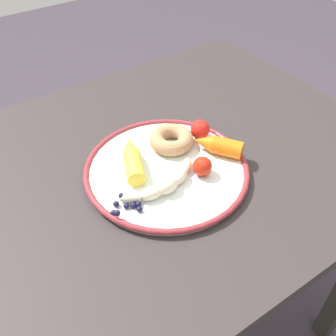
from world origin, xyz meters
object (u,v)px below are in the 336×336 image
(plate, at_px, (168,169))
(carrot_orange, at_px, (218,145))
(tomato_mid, at_px, (199,128))
(dining_table, at_px, (156,196))
(blueberry_pile, at_px, (127,206))
(donut, at_px, (171,140))
(banana, at_px, (165,184))
(carrot_yellow, at_px, (132,158))
(tomato_near, at_px, (202,166))

(plate, xyz_separation_m, carrot_orange, (0.11, -0.02, 0.02))
(tomato_mid, bearing_deg, plate, -157.27)
(dining_table, bearing_deg, blueberry_pile, -142.29)
(donut, height_order, blueberry_pile, donut)
(banana, distance_m, blueberry_pile, 0.09)
(carrot_orange, bearing_deg, tomato_mid, 88.73)
(dining_table, bearing_deg, plate, -85.05)
(dining_table, bearing_deg, carrot_yellow, 174.89)
(dining_table, height_order, tomato_near, tomato_near)
(plate, bearing_deg, carrot_yellow, 137.72)
(banana, height_order, tomato_near, tomato_near)
(carrot_yellow, height_order, blueberry_pile, carrot_yellow)
(plate, height_order, tomato_mid, tomato_mid)
(plate, height_order, carrot_yellow, carrot_yellow)
(carrot_yellow, bearing_deg, dining_table, -5.11)
(plate, distance_m, carrot_yellow, 0.08)
(dining_table, height_order, carrot_yellow, carrot_yellow)
(banana, bearing_deg, tomato_mid, 31.20)
(carrot_orange, bearing_deg, carrot_yellow, 158.33)
(plate, height_order, carrot_orange, carrot_orange)
(carrot_yellow, height_order, tomato_mid, tomato_mid)
(plate, xyz_separation_m, blueberry_pile, (-0.12, -0.05, 0.01))
(plate, bearing_deg, blueberry_pile, -158.66)
(plate, height_order, banana, banana)
(plate, bearing_deg, tomato_mid, 22.73)
(banana, relative_size, tomato_near, 4.69)
(banana, bearing_deg, dining_table, 68.71)
(carrot_yellow, distance_m, donut, 0.10)
(dining_table, height_order, plate, plate)
(dining_table, relative_size, banana, 5.55)
(blueberry_pile, bearing_deg, tomato_near, -1.05)
(tomato_near, bearing_deg, donut, 89.76)
(blueberry_pile, relative_size, tomato_mid, 1.39)
(donut, height_order, tomato_near, tomato_near)
(tomato_near, bearing_deg, carrot_orange, 26.76)
(carrot_orange, relative_size, tomato_mid, 2.53)
(plate, height_order, tomato_near, tomato_near)
(carrot_orange, xyz_separation_m, tomato_mid, (0.00, 0.07, 0.00))
(tomato_near, xyz_separation_m, tomato_mid, (0.07, 0.10, 0.00))
(carrot_orange, relative_size, carrot_yellow, 0.80)
(plate, xyz_separation_m, donut, (0.05, 0.06, 0.02))
(banana, bearing_deg, carrot_orange, 10.16)
(carrot_yellow, relative_size, donut, 1.42)
(plate, distance_m, donut, 0.08)
(plate, distance_m, tomato_mid, 0.13)
(donut, xyz_separation_m, tomato_mid, (0.07, -0.01, 0.01))
(blueberry_pile, bearing_deg, dining_table, 37.71)
(dining_table, relative_size, carrot_yellow, 7.57)
(carrot_orange, bearing_deg, tomato_near, -153.24)
(donut, xyz_separation_m, tomato_near, (-0.00, -0.11, 0.00))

